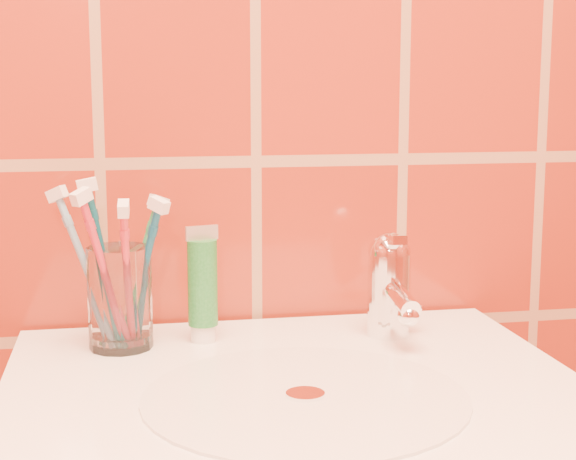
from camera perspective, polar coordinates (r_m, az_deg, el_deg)
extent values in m
cube|color=white|center=(0.89, 0.43, -14.57)|extent=(0.56, 0.46, 0.16)
cylinder|color=silver|center=(0.82, 1.12, -10.72)|extent=(0.30, 0.30, 0.00)
cylinder|color=white|center=(0.82, 1.12, -10.59)|extent=(0.04, 0.04, 0.00)
cylinder|color=white|center=(0.97, -10.81, -4.32)|extent=(0.09, 0.09, 0.11)
cylinder|color=white|center=(0.99, -5.49, -6.64)|extent=(0.03, 0.03, 0.02)
cylinder|color=#1A6D29|center=(0.98, -5.55, -3.40)|extent=(0.03, 0.03, 0.10)
cube|color=beige|center=(0.97, -5.60, -0.18)|extent=(0.04, 0.00, 0.02)
cylinder|color=white|center=(1.01, 6.51, -4.16)|extent=(0.05, 0.05, 0.09)
sphere|color=white|center=(1.00, 6.56, -1.51)|extent=(0.05, 0.05, 0.05)
cylinder|color=white|center=(0.97, 7.19, -4.25)|extent=(0.02, 0.09, 0.03)
cube|color=white|center=(0.98, 6.79, -0.62)|extent=(0.02, 0.06, 0.01)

